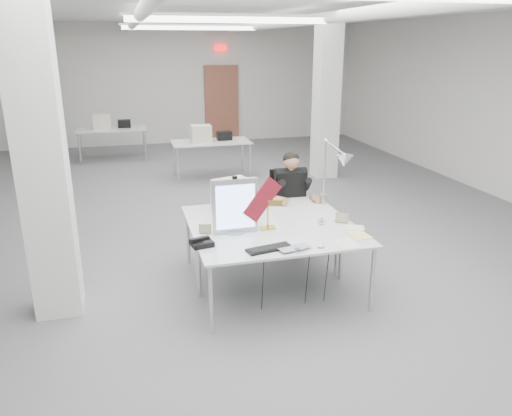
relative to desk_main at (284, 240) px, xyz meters
The scene contains 23 objects.
room_shell 2.80m from the desk_main, 89.21° to the left, with size 10.04×14.04×3.24m.
desk_main is the anchor object (origin of this frame).
desk_second 0.90m from the desk_main, 90.00° to the left, with size 1.80×0.90×0.03m, color silver.
bg_desk_a 5.50m from the desk_main, 87.92° to the left, with size 1.60×0.80×0.03m, color silver.
bg_desk_b 7.91m from the desk_main, 103.16° to the left, with size 1.60×0.80×0.03m, color silver.
filing_cabinet 9.80m from the desk_main, 110.93° to the left, with size 0.45×0.55×1.20m, color gray.
office_chair 1.61m from the desk_main, 69.38° to the left, with size 0.55×0.55×1.12m, color black, non-canonical shape.
seated_person 1.56m from the desk_main, 68.73° to the left, with size 0.50×0.63×0.94m, color black, non-canonical shape.
monitor 0.62m from the desk_main, 146.18° to the left, with size 0.48×0.05×0.59m, color #A3A3A7.
pennant 0.48m from the desk_main, 120.59° to the left, with size 0.48×0.01×0.20m, color maroon.
keyboard 0.33m from the desk_main, 133.74° to the right, with size 0.46×0.15×0.02m, color black.
laptop 0.35m from the desk_main, 85.81° to the right, with size 0.33×0.21×0.03m, color #ACADB1.
mouse 0.43m from the desk_main, 48.43° to the right, with size 0.08×0.05×0.03m, color silver.
bankers_lamp 0.38m from the desk_main, 103.01° to the left, with size 0.28×0.11×0.32m, color gold, non-canonical shape.
desk_phone 0.85m from the desk_main, behind, with size 0.21×0.19×0.05m, color black.
picture_frame_left 0.85m from the desk_main, 154.97° to the left, with size 0.13×0.01×0.10m, color #B4854D.
picture_frame_right 0.84m from the desk_main, 20.61° to the left, with size 0.15×0.01×0.12m, color tan.
desk_clock 0.61m from the desk_main, 29.27° to the left, with size 0.09×0.09×0.03m, color silver.
paper_stack_a 0.64m from the desk_main, 27.17° to the right, with size 0.20×0.29×0.01m, color silver.
paper_stack_b 0.81m from the desk_main, ahead, with size 0.19×0.26×0.01m, color #DDD484.
paper_stack_c 0.86m from the desk_main, ahead, with size 0.21×0.15×0.01m, color silver.
beige_monitor 1.03m from the desk_main, 108.07° to the left, with size 0.42×0.39×0.39m, color beige.
architect_lamp 1.24m from the desk_main, 41.97° to the left, with size 0.25×0.73×0.94m, color silver, non-canonical shape.
Camera 1 is at (-1.50, -7.07, 2.68)m, focal length 35.00 mm.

